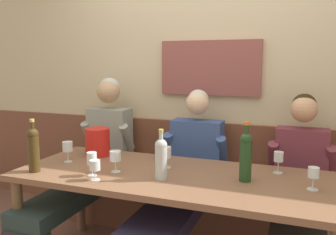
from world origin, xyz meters
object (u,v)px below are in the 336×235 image
wine_glass_near_bucket (68,147)px  person_right_seat (90,160)px  wall_bench (199,200)px  dining_table (172,185)px  ice_bucket (98,142)px  wine_glass_left_end (159,148)px  wine_glass_mid_right (279,158)px  wine_glass_mid_left (92,160)px  wine_glass_center_rear (95,166)px  person_left_seat (299,194)px  wine_glass_by_bottle (314,174)px  wine_glass_right_end (167,153)px  wine_bottle_green_tall (161,158)px  wine_bottle_clear_water (246,155)px  wine_bottle_amber_mid (34,148)px  wine_glass_center_front (116,157)px  person_center_left_seat (182,181)px

wine_glass_near_bucket → person_right_seat: bearing=96.1°
wall_bench → dining_table: (0.00, -0.70, 0.37)m
ice_bucket → wine_glass_left_end: (0.51, 0.05, -0.02)m
person_right_seat → wine_glass_mid_right: person_right_seat is taller
wine_glass_mid_right → wine_glass_mid_left: size_ratio=0.93×
wine_glass_near_bucket → wine_glass_center_rear: bearing=-34.8°
person_left_seat → wine_glass_mid_left: person_left_seat is taller
person_left_seat → wine_glass_near_bucket: size_ratio=8.42×
person_right_seat → wine_glass_left_end: bearing=-4.7°
person_left_seat → wine_glass_by_bottle: bearing=-76.9°
wine_glass_mid_right → wine_glass_center_rear: wine_glass_mid_right is taller
ice_bucket → wine_glass_right_end: bearing=-10.2°
ice_bucket → wine_bottle_green_tall: wine_bottle_green_tall is taller
dining_table → wine_bottle_clear_water: wine_bottle_clear_water is taller
wine_bottle_amber_mid → wall_bench: bearing=47.9°
person_right_seat → person_left_seat: (1.66, -0.05, -0.06)m
person_right_seat → wine_glass_near_bucket: 0.40m
dining_table → wine_bottle_amber_mid: bearing=-162.2°
wine_bottle_amber_mid → wine_glass_center_front: bearing=19.8°
wall_bench → wine_glass_center_front: wall_bench is taller
wine_glass_near_bucket → wine_glass_right_end: bearing=9.7°
wine_glass_mid_left → person_left_seat: bearing=21.9°
wine_glass_mid_right → wine_glass_mid_left: wine_glass_mid_left is taller
wine_bottle_amber_mid → wine_glass_mid_right: bearing=19.6°
person_right_seat → wine_bottle_green_tall: bearing=-29.4°
wine_glass_by_bottle → wine_bottle_green_tall: bearing=-171.5°
person_left_seat → wine_glass_right_end: 0.94m
person_right_seat → wine_glass_mid_right: bearing=-2.8°
dining_table → wine_bottle_green_tall: (-0.02, -0.13, 0.22)m
wine_glass_by_bottle → wine_glass_center_front: bearing=-175.3°
wine_glass_center_front → wine_glass_mid_left: (-0.11, -0.12, 0.00)m
person_right_seat → person_left_seat: person_right_seat is taller
wall_bench → wine_glass_mid_left: size_ratio=15.38×
person_right_seat → wine_glass_center_front: bearing=-41.8°
person_center_left_seat → dining_table: bearing=-86.0°
wine_glass_mid_left → wall_bench: bearing=62.8°
person_left_seat → wall_bench: bearing=153.2°
person_right_seat → person_center_left_seat: size_ratio=1.03×
wine_bottle_clear_water → dining_table: bearing=-177.3°
wine_glass_right_end → wine_glass_center_front: wine_glass_right_end is taller
person_right_seat → wine_glass_right_end: 0.83m
wine_glass_mid_right → wine_glass_center_rear: bearing=-152.4°
wine_glass_center_rear → wall_bench: bearing=67.7°
person_center_left_seat → ice_bucket: bearing=-175.3°
wine_glass_by_bottle → wine_bottle_clear_water: bearing=177.4°
person_left_seat → wine_glass_center_rear: person_left_seat is taller
person_right_seat → wine_glass_right_end: bearing=-15.8°
person_right_seat → wine_glass_right_end: (0.77, -0.22, 0.18)m
person_center_left_seat → wine_bottle_amber_mid: person_center_left_seat is taller
person_center_left_seat → wine_glass_left_end: size_ratio=9.45×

